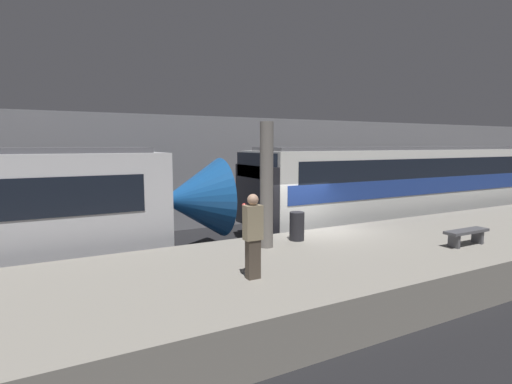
% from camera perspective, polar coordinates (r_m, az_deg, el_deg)
% --- Properties ---
extents(ground_plane, '(120.00, 120.00, 0.00)m').
position_cam_1_polar(ground_plane, '(13.99, 8.51, -9.38)').
color(ground_plane, black).
extents(platform, '(40.00, 5.33, 1.04)m').
position_cam_1_polar(platform, '(11.91, 16.37, -9.87)').
color(platform, gray).
rests_on(platform, ground).
extents(station_rear_barrier, '(50.00, 0.15, 5.17)m').
position_cam_1_polar(station_rear_barrier, '(19.21, -3.34, 2.94)').
color(station_rear_barrier, gray).
rests_on(station_rear_barrier, ground).
extents(support_pillar_near, '(0.37, 0.37, 3.45)m').
position_cam_1_polar(support_pillar_near, '(10.91, 1.52, 0.95)').
color(support_pillar_near, slate).
rests_on(support_pillar_near, platform).
extents(train_boxy, '(15.38, 3.11, 3.77)m').
position_cam_1_polar(train_boxy, '(19.78, 19.53, 0.80)').
color(train_boxy, black).
rests_on(train_boxy, ground).
extents(person_waiting, '(0.38, 0.24, 1.82)m').
position_cam_1_polar(person_waiting, '(8.45, -0.44, -5.98)').
color(person_waiting, '#473D33').
rests_on(person_waiting, platform).
extents(platform_bench, '(1.50, 0.40, 0.45)m').
position_cam_1_polar(platform_bench, '(12.77, 27.85, -5.29)').
color(platform_bench, '#4C4C51').
rests_on(platform_bench, platform).
extents(trash_bin, '(0.44, 0.44, 0.85)m').
position_cam_1_polar(trash_bin, '(11.96, 5.86, -4.88)').
color(trash_bin, '#232328').
rests_on(trash_bin, platform).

